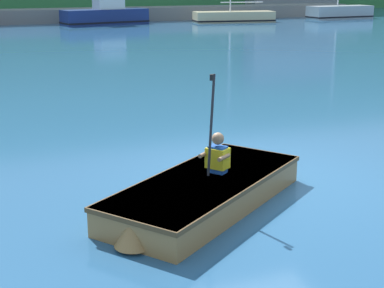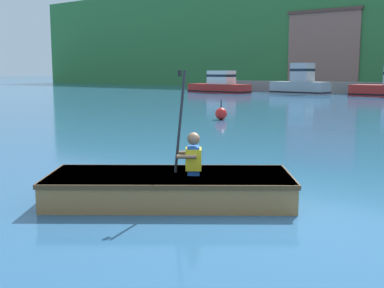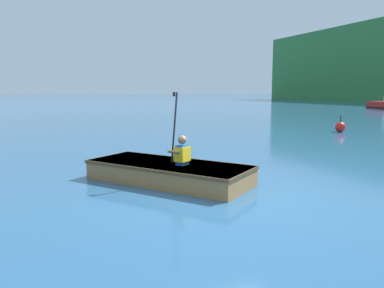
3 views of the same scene
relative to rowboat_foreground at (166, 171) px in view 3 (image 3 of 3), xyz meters
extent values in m
plane|color=#28567F|center=(1.40, 0.76, -0.22)|extent=(300.00, 300.00, 0.00)
cube|color=#A3703D|center=(0.04, 0.03, -0.03)|extent=(3.36, 2.95, 0.38)
cube|color=brown|center=(0.04, 0.03, 0.13)|extent=(3.41, 3.00, 0.06)
cube|color=brown|center=(0.04, 0.03, 0.12)|extent=(2.86, 2.49, 0.02)
cone|color=#A3703D|center=(-1.20, -0.89, -0.01)|extent=(0.62, 0.62, 0.35)
cube|color=#A3703D|center=(0.24, 0.18, 0.11)|extent=(0.85, 1.07, 0.03)
cube|color=#1E4CA5|center=(0.30, 0.22, 0.35)|extent=(0.27, 0.29, 0.38)
cube|color=yellow|center=(0.30, 0.22, 0.37)|extent=(0.34, 0.36, 0.28)
sphere|color=#997051|center=(0.30, 0.22, 0.65)|extent=(0.17, 0.17, 0.17)
cylinder|color=#997051|center=(0.14, 0.29, 0.43)|extent=(0.24, 0.20, 0.06)
cylinder|color=#997051|center=(0.32, 0.05, 0.43)|extent=(0.24, 0.20, 0.06)
cylinder|color=#232328|center=(0.16, 0.12, 0.87)|extent=(0.16, 0.13, 1.36)
cylinder|color=black|center=(0.16, 0.12, 1.51)|extent=(0.05, 0.05, 0.08)
sphere|color=red|center=(-5.67, 9.83, 0.00)|extent=(0.44, 0.44, 0.44)
cylinder|color=black|center=(-5.67, 9.83, 0.36)|extent=(0.04, 0.04, 0.28)
camera|label=1|loc=(-2.74, -6.85, 2.77)|focal=55.00mm
camera|label=2|loc=(4.13, -4.85, 1.54)|focal=45.00mm
camera|label=3|loc=(6.93, -2.27, 1.59)|focal=35.00mm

